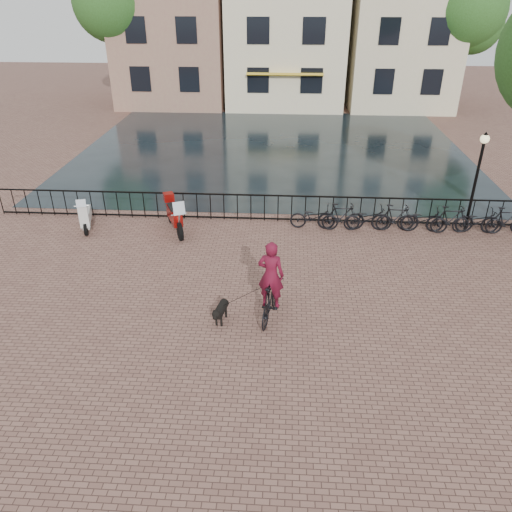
# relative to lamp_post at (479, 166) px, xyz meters

# --- Properties ---
(ground) EXTENTS (100.00, 100.00, 0.00)m
(ground) POSITION_rel_lamp_post_xyz_m (-7.20, -7.60, -2.38)
(ground) COLOR brown
(ground) RESTS_ON ground
(canal_water) EXTENTS (20.00, 20.00, 0.00)m
(canal_water) POSITION_rel_lamp_post_xyz_m (-7.20, 9.70, -2.38)
(canal_water) COLOR black
(canal_water) RESTS_ON ground
(railing) EXTENTS (20.00, 0.05, 1.02)m
(railing) POSITION_rel_lamp_post_xyz_m (-7.20, 0.40, -1.87)
(railing) COLOR black
(railing) RESTS_ON ground
(canal_house_left) EXTENTS (7.50, 9.00, 12.80)m
(canal_house_left) POSITION_rel_lamp_post_xyz_m (-14.70, 22.40, 4.02)
(canal_house_left) COLOR #8F5F53
(canal_house_left) RESTS_ON ground
(canal_house_mid) EXTENTS (8.00, 9.50, 11.80)m
(canal_house_mid) POSITION_rel_lamp_post_xyz_m (-6.70, 22.40, 3.52)
(canal_house_mid) COLOR beige
(canal_house_mid) RESTS_ON ground
(canal_house_right) EXTENTS (7.00, 9.00, 13.30)m
(canal_house_right) POSITION_rel_lamp_post_xyz_m (1.30, 22.40, 4.27)
(canal_house_right) COLOR beige
(canal_house_right) RESTS_ON ground
(tree_far_left) EXTENTS (5.04, 5.04, 9.27)m
(tree_far_left) POSITION_rel_lamp_post_xyz_m (-18.20, 19.40, 4.35)
(tree_far_left) COLOR black
(tree_far_left) RESTS_ON ground
(tree_far_right) EXTENTS (4.76, 4.76, 8.76)m
(tree_far_right) POSITION_rel_lamp_post_xyz_m (4.80, 19.40, 3.97)
(tree_far_right) COLOR black
(tree_far_right) RESTS_ON ground
(lamp_post) EXTENTS (0.30, 0.30, 3.45)m
(lamp_post) POSITION_rel_lamp_post_xyz_m (0.00, 0.00, 0.00)
(lamp_post) COLOR black
(lamp_post) RESTS_ON ground
(cyclist) EXTENTS (0.90, 1.96, 2.58)m
(cyclist) POSITION_rel_lamp_post_xyz_m (-6.75, -5.74, -1.40)
(cyclist) COLOR black
(cyclist) RESTS_ON ground
(dog) EXTENTS (0.45, 0.93, 0.60)m
(dog) POSITION_rel_lamp_post_xyz_m (-8.02, -6.00, -2.08)
(dog) COLOR black
(dog) RESTS_ON ground
(motorcycle) EXTENTS (1.29, 2.07, 1.47)m
(motorcycle) POSITION_rel_lamp_post_xyz_m (-10.32, -0.68, -1.64)
(motorcycle) COLOR maroon
(motorcycle) RESTS_ON ground
(scooter) EXTENTS (0.83, 1.55, 1.39)m
(scooter) POSITION_rel_lamp_post_xyz_m (-13.52, -0.66, -1.68)
(scooter) COLOR silver
(scooter) RESTS_ON ground
(parked_bike_0) EXTENTS (1.77, 0.76, 0.90)m
(parked_bike_0) POSITION_rel_lamp_post_xyz_m (-5.40, -0.20, -1.93)
(parked_bike_0) COLOR black
(parked_bike_0) RESTS_ON ground
(parked_bike_1) EXTENTS (1.68, 0.52, 1.00)m
(parked_bike_1) POSITION_rel_lamp_post_xyz_m (-4.45, -0.20, -1.88)
(parked_bike_1) COLOR black
(parked_bike_1) RESTS_ON ground
(parked_bike_2) EXTENTS (1.75, 0.71, 0.90)m
(parked_bike_2) POSITION_rel_lamp_post_xyz_m (-3.50, -0.20, -1.93)
(parked_bike_2) COLOR black
(parked_bike_2) RESTS_ON ground
(parked_bike_3) EXTENTS (1.67, 0.50, 1.00)m
(parked_bike_3) POSITION_rel_lamp_post_xyz_m (-2.55, -0.20, -1.88)
(parked_bike_3) COLOR black
(parked_bike_3) RESTS_ON ground
(parked_bike_4) EXTENTS (1.78, 0.82, 0.90)m
(parked_bike_4) POSITION_rel_lamp_post_xyz_m (-1.60, -0.20, -1.93)
(parked_bike_4) COLOR black
(parked_bike_4) RESTS_ON ground
(parked_bike_5) EXTENTS (1.68, 0.52, 1.00)m
(parked_bike_5) POSITION_rel_lamp_post_xyz_m (-0.65, -0.20, -1.88)
(parked_bike_5) COLOR black
(parked_bike_5) RESTS_ON ground
(parked_bike_6) EXTENTS (1.73, 0.64, 0.90)m
(parked_bike_6) POSITION_rel_lamp_post_xyz_m (0.30, -0.20, -1.93)
(parked_bike_6) COLOR black
(parked_bike_6) RESTS_ON ground
(parked_bike_7) EXTENTS (1.67, 0.48, 1.00)m
(parked_bike_7) POSITION_rel_lamp_post_xyz_m (1.25, -0.20, -1.88)
(parked_bike_7) COLOR black
(parked_bike_7) RESTS_ON ground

